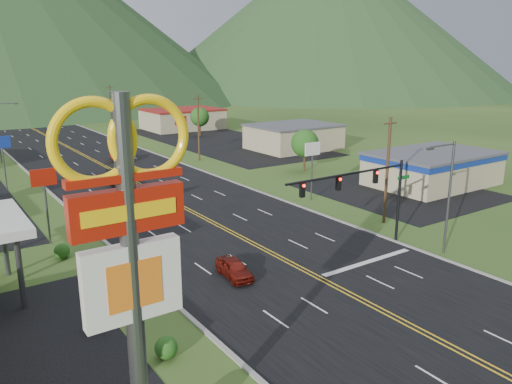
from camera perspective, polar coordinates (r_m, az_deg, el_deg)
ground at (r=29.31m, az=23.55°, el=-17.07°), size 500.00×500.00×0.00m
road at (r=29.31m, az=23.55°, el=-17.07°), size 20.00×460.00×0.04m
pylon_sign at (r=16.20m, az=-14.23°, el=-5.78°), size 4.32×0.60×14.00m
traffic_signal at (r=39.98m, az=12.47°, el=0.60°), size 13.10×0.43×7.00m
streetlight_east at (r=41.19m, az=21.01°, el=0.15°), size 3.28×0.25×9.00m
streetlight_west at (r=83.57m, az=-27.23°, el=6.47°), size 3.28×0.25×9.00m
building_east_near at (r=65.28m, az=19.55°, el=2.76°), size 15.40×10.40×4.10m
building_east_mid at (r=87.28m, az=4.31°, el=6.33°), size 14.40×11.40×4.30m
building_east_far at (r=114.63m, az=-8.39°, el=8.27°), size 16.40×12.40×4.50m
pole_sign_west_a at (r=44.22m, az=-23.05°, el=0.73°), size 2.00×0.18×6.40m
pole_sign_west_b at (r=65.60m, az=-27.05°, el=4.53°), size 2.00×0.18×6.40m
pole_sign_east_a at (r=54.34m, az=6.46°, el=4.25°), size 2.00×0.18×6.40m
pole_sign_east_b at (r=80.99m, az=-8.58°, el=7.62°), size 2.00×0.18×6.40m
tree_east_a at (r=69.29m, az=5.61°, el=5.56°), size 3.84×3.84×5.82m
tree_east_b at (r=102.92m, az=-6.45°, el=8.52°), size 3.84×3.84×5.82m
utility_pole_a at (r=47.74m, az=14.77°, el=2.48°), size 1.60×0.28×10.00m
utility_pole_b at (r=76.78m, az=-6.59°, el=7.36°), size 1.60×0.28×10.00m
utility_pole_c at (r=113.51m, az=-16.25°, el=9.24°), size 1.60×0.28×10.00m
utility_pole_d at (r=151.90m, az=-21.15°, el=10.09°), size 1.60×0.28×10.00m
mountain_ne at (r=254.59m, az=8.03°, el=19.13°), size 180.00×180.00×70.00m
car_red_near at (r=35.62m, az=-2.51°, el=-8.76°), size 1.97×4.04×1.33m
car_dark_mid at (r=63.59m, az=-15.45°, el=1.42°), size 2.89×5.69×1.58m
car_red_far at (r=79.52m, az=-15.32°, el=4.03°), size 1.90×4.95×1.61m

